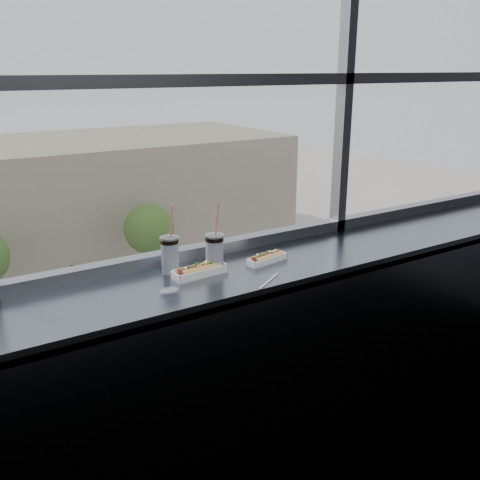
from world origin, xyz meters
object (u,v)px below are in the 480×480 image
car_near_d (178,360)px  pedestrian_c (74,277)px  pedestrian_d (131,268)px  soda_cup_right (215,251)px  tree_right (149,229)px  loose_straw (269,281)px  wrapper (169,290)px  hotdog_tray_right (267,258)px  car_far_b (9,320)px  soda_cup_left (170,253)px  hotdog_tray_left (200,270)px

car_near_d → pedestrian_c: bearing=5.7°
pedestrian_d → soda_cup_right: bearing=71.2°
soda_cup_right → tree_right: soda_cup_right is taller
soda_cup_right → tree_right: 31.55m
soda_cup_right → pedestrian_d: 31.64m
loose_straw → pedestrian_c: 31.23m
soda_cup_right → pedestrian_d: soda_cup_right is taller
wrapper → pedestrian_d: (9.87, 28.17, -11.03)m
hotdog_tray_right → car_far_b: hotdog_tray_right is taller
pedestrian_d → pedestrian_c: bearing=-5.3°
loose_straw → wrapper: bearing=131.9°
car_near_d → soda_cup_left: bearing=156.1°
pedestrian_c → tree_right: 5.39m
soda_cup_left → car_near_d: bearing=65.5°
hotdog_tray_right → car_near_d: 20.75m
hotdog_tray_left → pedestrian_d: bearing=67.4°
pedestrian_c → tree_right: size_ratio=0.44×
wrapper → car_near_d: (7.47, 16.36, -10.89)m
soda_cup_right → car_far_b: (1.75, 24.23, -11.06)m
hotdog_tray_right → soda_cup_left: 0.51m
wrapper → car_near_d: wrapper is taller
hotdog_tray_right → pedestrian_c: (5.79, 28.40, -10.99)m
loose_straw → wrapper: wrapper is taller
hotdog_tray_right → pedestrian_c: 31.00m
pedestrian_c → tree_right: (4.90, -0.13, 2.24)m
hotdog_tray_left → wrapper: (-0.21, -0.11, -0.02)m
wrapper → tree_right: bearing=68.3°
soda_cup_left → wrapper: size_ratio=3.71×
car_far_b → loose_straw: bearing=178.3°
hotdog_tray_right → tree_right: (10.69, 28.27, -8.74)m
wrapper → car_far_b: (2.06, 24.36, -10.97)m
hotdog_tray_right → pedestrian_c: bearing=69.4°
tree_right → pedestrian_d: bearing=-172.4°
car_near_d → pedestrian_d: (2.40, 11.81, -0.14)m
tree_right → wrapper: bearing=-111.7°
hotdog_tray_right → car_near_d: size_ratio=0.03×
hotdog_tray_right → pedestrian_d: 31.56m
hotdog_tray_right → wrapper: 0.61m
hotdog_tray_left → pedestrian_d: (9.66, 28.06, -11.05)m
wrapper → car_near_d: bearing=65.5°
hotdog_tray_right → soda_cup_right: soda_cup_right is taller
hotdog_tray_right → pedestrian_c: hotdog_tray_right is taller
soda_cup_left → soda_cup_right: (0.20, -0.09, 0.00)m
loose_straw → pedestrian_d: bearing=39.6°
soda_cup_right → loose_straw: 0.32m
soda_cup_right → wrapper: bearing=-156.5°
loose_straw → pedestrian_d: size_ratio=0.10×
soda_cup_left → pedestrian_c: bearing=77.5°
car_far_b → pedestrian_d: car_far_b is taller
soda_cup_left → car_near_d: soda_cup_left is taller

